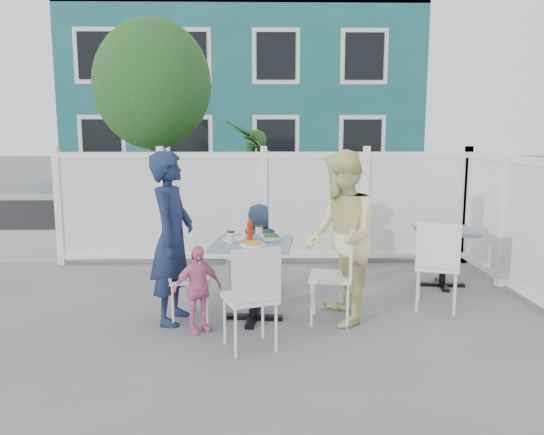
{
  "coord_description": "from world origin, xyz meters",
  "views": [
    {
      "loc": [
        0.07,
        -5.06,
        1.86
      ],
      "look_at": [
        0.18,
        0.46,
        0.98
      ],
      "focal_mm": 35.0,
      "sensor_mm": 36.0,
      "label": 1
    }
  ],
  "objects_px": {
    "spare_table": "(444,242)",
    "boy": "(259,249)",
    "chair_near": "(253,291)",
    "main_table": "(253,259)",
    "woman": "(341,237)",
    "toddler": "(197,289)",
    "man": "(172,238)",
    "utility_cabinet": "(139,206)",
    "chair_left": "(181,270)",
    "chair_back": "(248,248)",
    "chair_right": "(339,268)"
  },
  "relations": [
    {
      "from": "spare_table",
      "to": "boy",
      "type": "height_order",
      "value": "boy"
    },
    {
      "from": "chair_near",
      "to": "main_table",
      "type": "bearing_deg",
      "value": 71.3
    },
    {
      "from": "woman",
      "to": "boy",
      "type": "xyz_separation_m",
      "value": [
        -0.8,
        0.95,
        -0.32
      ]
    },
    {
      "from": "main_table",
      "to": "toddler",
      "type": "height_order",
      "value": "toddler"
    },
    {
      "from": "man",
      "to": "main_table",
      "type": "bearing_deg",
      "value": -79.34
    },
    {
      "from": "utility_cabinet",
      "to": "toddler",
      "type": "relative_size",
      "value": 1.52
    },
    {
      "from": "utility_cabinet",
      "to": "spare_table",
      "type": "bearing_deg",
      "value": -28.08
    },
    {
      "from": "utility_cabinet",
      "to": "chair_near",
      "type": "relative_size",
      "value": 1.36
    },
    {
      "from": "man",
      "to": "boy",
      "type": "height_order",
      "value": "man"
    },
    {
      "from": "woman",
      "to": "chair_left",
      "type": "bearing_deg",
      "value": -95.62
    },
    {
      "from": "utility_cabinet",
      "to": "main_table",
      "type": "distance_m",
      "value": 4.42
    },
    {
      "from": "chair_left",
      "to": "chair_near",
      "type": "distance_m",
      "value": 1.06
    },
    {
      "from": "chair_near",
      "to": "woman",
      "type": "height_order",
      "value": "woman"
    },
    {
      "from": "chair_back",
      "to": "chair_near",
      "type": "distance_m",
      "value": 1.61
    },
    {
      "from": "utility_cabinet",
      "to": "woman",
      "type": "xyz_separation_m",
      "value": [
        2.88,
        -4.01,
        0.22
      ]
    },
    {
      "from": "chair_back",
      "to": "boy",
      "type": "bearing_deg",
      "value": -147.77
    },
    {
      "from": "chair_near",
      "to": "toddler",
      "type": "bearing_deg",
      "value": 118.86
    },
    {
      "from": "spare_table",
      "to": "man",
      "type": "xyz_separation_m",
      "value": [
        -3.09,
        -1.15,
        0.29
      ]
    },
    {
      "from": "main_table",
      "to": "woman",
      "type": "distance_m",
      "value": 0.89
    },
    {
      "from": "main_table",
      "to": "spare_table",
      "type": "distance_m",
      "value": 2.56
    },
    {
      "from": "main_table",
      "to": "woman",
      "type": "height_order",
      "value": "woman"
    },
    {
      "from": "main_table",
      "to": "woman",
      "type": "xyz_separation_m",
      "value": [
        0.86,
        -0.07,
        0.23
      ]
    },
    {
      "from": "main_table",
      "to": "utility_cabinet",
      "type": "bearing_deg",
      "value": 117.13
    },
    {
      "from": "utility_cabinet",
      "to": "boy",
      "type": "relative_size",
      "value": 1.18
    },
    {
      "from": "chair_near",
      "to": "toddler",
      "type": "relative_size",
      "value": 1.11
    },
    {
      "from": "chair_right",
      "to": "boy",
      "type": "relative_size",
      "value": 0.88
    },
    {
      "from": "chair_left",
      "to": "chair_right",
      "type": "relative_size",
      "value": 0.95
    },
    {
      "from": "main_table",
      "to": "spare_table",
      "type": "height_order",
      "value": "main_table"
    },
    {
      "from": "chair_left",
      "to": "chair_near",
      "type": "height_order",
      "value": "chair_near"
    },
    {
      "from": "woman",
      "to": "spare_table",
      "type": "bearing_deg",
      "value": 126.1
    },
    {
      "from": "utility_cabinet",
      "to": "man",
      "type": "xyz_separation_m",
      "value": [
        1.23,
        -3.96,
        0.22
      ]
    },
    {
      "from": "main_table",
      "to": "chair_right",
      "type": "height_order",
      "value": "chair_right"
    },
    {
      "from": "main_table",
      "to": "woman",
      "type": "relative_size",
      "value": 0.49
    },
    {
      "from": "woman",
      "to": "toddler",
      "type": "distance_m",
      "value": 1.46
    },
    {
      "from": "chair_right",
      "to": "boy",
      "type": "distance_m",
      "value": 1.24
    },
    {
      "from": "chair_right",
      "to": "man",
      "type": "distance_m",
      "value": 1.67
    },
    {
      "from": "chair_back",
      "to": "man",
      "type": "height_order",
      "value": "man"
    },
    {
      "from": "utility_cabinet",
      "to": "chair_near",
      "type": "height_order",
      "value": "utility_cabinet"
    },
    {
      "from": "utility_cabinet",
      "to": "man",
      "type": "relative_size",
      "value": 0.74
    },
    {
      "from": "spare_table",
      "to": "chair_right",
      "type": "bearing_deg",
      "value": -140.31
    },
    {
      "from": "woman",
      "to": "boy",
      "type": "relative_size",
      "value": 1.6
    },
    {
      "from": "chair_right",
      "to": "toddler",
      "type": "relative_size",
      "value": 1.13
    },
    {
      "from": "woman",
      "to": "chair_back",
      "type": "bearing_deg",
      "value": -137.21
    },
    {
      "from": "chair_left",
      "to": "chair_right",
      "type": "height_order",
      "value": "chair_right"
    },
    {
      "from": "chair_right",
      "to": "boy",
      "type": "xyz_separation_m",
      "value": [
        -0.79,
        0.96,
        -0.01
      ]
    },
    {
      "from": "chair_back",
      "to": "toddler",
      "type": "relative_size",
      "value": 1.15
    },
    {
      "from": "chair_back",
      "to": "toddler",
      "type": "distance_m",
      "value": 1.23
    },
    {
      "from": "chair_near",
      "to": "man",
      "type": "bearing_deg",
      "value": 116.94
    },
    {
      "from": "utility_cabinet",
      "to": "boy",
      "type": "bearing_deg",
      "value": -50.89
    },
    {
      "from": "chair_back",
      "to": "chair_near",
      "type": "xyz_separation_m",
      "value": [
        0.08,
        -1.6,
        -0.02
      ]
    }
  ]
}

